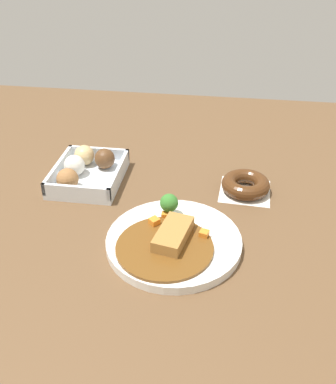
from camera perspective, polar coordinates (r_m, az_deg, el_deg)
ground_plane at (r=0.87m, az=-5.32°, el=-6.05°), size 1.60×1.60×0.00m
curry_plate at (r=0.84m, az=0.62°, el=-6.35°), size 0.26×0.26×0.07m
donut_box at (r=1.05m, az=-10.75°, el=2.82°), size 0.19×0.16×0.06m
chocolate_ring_donut at (r=1.01m, az=10.19°, el=0.93°), size 0.12×0.12×0.04m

